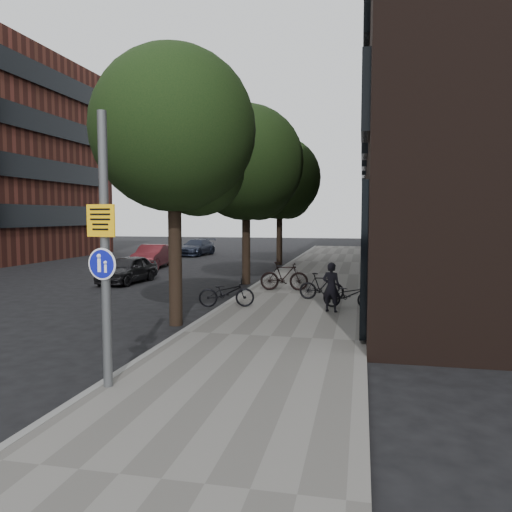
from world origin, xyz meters
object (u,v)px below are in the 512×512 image
(pedestrian, at_px, (331,287))
(parked_bike_facade_near, at_px, (349,294))
(parked_car_near, at_px, (128,269))
(signpost, at_px, (105,250))

(pedestrian, height_order, parked_bike_facade_near, pedestrian)
(pedestrian, height_order, parked_car_near, pedestrian)
(signpost, bearing_deg, parked_car_near, 122.69)
(signpost, bearing_deg, parked_bike_facade_near, 72.49)
(parked_car_near, bearing_deg, signpost, -60.92)
(parked_bike_facade_near, bearing_deg, parked_car_near, 75.12)
(pedestrian, bearing_deg, parked_bike_facade_near, -111.09)
(parked_bike_facade_near, bearing_deg, pedestrian, 154.83)
(signpost, xyz_separation_m, parked_bike_facade_near, (3.80, 8.12, -1.88))
(parked_bike_facade_near, xyz_separation_m, parked_car_near, (-9.90, 4.88, 0.06))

